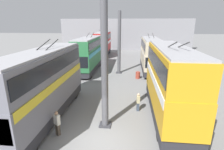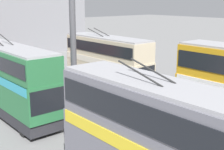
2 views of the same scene
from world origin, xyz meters
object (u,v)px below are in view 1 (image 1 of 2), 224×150
at_px(oil_drum, 138,75).
at_px(person_by_right_row, 57,123).
at_px(person_by_left_row, 138,102).
at_px(bus_left_near, 170,78).
at_px(bus_right_mid, 89,52).
at_px(bus_right_far, 103,42).
at_px(bus_right_near, 43,81).
at_px(bus_left_far, 151,53).

bearing_deg(oil_drum, person_by_right_row, 156.61).
bearing_deg(person_by_left_row, person_by_right_row, -149.18).
relative_size(bus_left_near, bus_right_mid, 0.94).
bearing_deg(bus_right_mid, bus_right_far, -0.00).
xyz_separation_m(bus_right_far, person_by_left_row, (-26.04, -7.14, -2.18)).
relative_size(bus_right_near, bus_right_mid, 1.03).
bearing_deg(person_by_left_row, bus_left_near, -18.67).
xyz_separation_m(bus_left_near, person_by_left_row, (0.52, 2.27, -2.31)).
bearing_deg(bus_right_near, bus_right_far, -0.00).
distance_m(bus_left_near, bus_right_mid, 16.01).
bearing_deg(person_by_left_row, bus_right_mid, 114.00).
distance_m(bus_right_near, bus_right_far, 28.00).
height_order(bus_right_far, oil_drum, bus_right_far).
height_order(bus_left_far, person_by_left_row, bus_left_far).
relative_size(bus_right_mid, bus_right_far, 1.05).
bearing_deg(oil_drum, person_by_left_row, 178.15).
xyz_separation_m(bus_left_near, bus_right_mid, (12.95, 9.41, -0.22)).
height_order(bus_right_far, person_by_right_row, bus_right_far).
height_order(bus_left_near, bus_left_far, bus_left_near).
bearing_deg(bus_right_far, oil_drum, -156.30).
relative_size(bus_left_near, oil_drum, 10.74).
height_order(bus_right_near, person_by_right_row, bus_right_near).
height_order(bus_right_near, oil_drum, bus_right_near).
xyz_separation_m(bus_right_far, person_by_right_row, (-30.04, -1.76, -2.08)).
relative_size(bus_left_near, bus_right_near, 0.91).
xyz_separation_m(bus_left_far, person_by_right_row, (-17.24, 7.65, -1.93)).
bearing_deg(oil_drum, bus_right_far, 23.70).
relative_size(bus_left_near, person_by_right_row, 5.69).
height_order(bus_left_far, bus_right_near, bus_right_near).
distance_m(bus_right_mid, person_by_left_row, 14.49).
height_order(bus_left_near, bus_right_far, bus_left_near).
xyz_separation_m(bus_right_mid, oil_drum, (-3.32, -7.43, -2.46)).
distance_m(bus_left_far, bus_right_mid, 9.44).
bearing_deg(bus_left_near, oil_drum, 11.61).
height_order(bus_right_mid, person_by_right_row, bus_right_mid).
bearing_deg(bus_left_near, bus_right_far, 19.51).
distance_m(bus_left_near, oil_drum, 10.19).
xyz_separation_m(bus_right_mid, bus_right_far, (13.61, -0.00, 0.09)).
bearing_deg(bus_right_mid, bus_left_far, -85.12).
relative_size(bus_right_near, person_by_right_row, 6.24).
bearing_deg(person_by_right_row, oil_drum, -170.11).
xyz_separation_m(bus_left_far, bus_right_near, (-15.19, 9.41, 0.16)).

